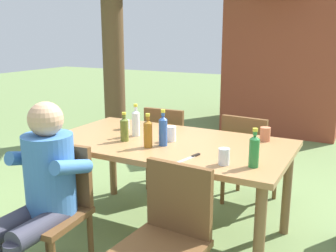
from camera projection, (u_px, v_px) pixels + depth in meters
The scene contains 18 objects.
ground_plane at pixel (168, 232), 3.15m from camera, with size 24.00×24.00×0.00m, color #6B844C.
dining_table at pixel (168, 151), 2.99m from camera, with size 1.85×1.01×0.77m.
chair_near_left at pixel (55, 204), 2.53m from camera, with size 0.47×0.47×0.87m.
chair_far_right at pixel (248, 155), 3.54m from camera, with size 0.48×0.48×0.87m.
chair_far_left at pixel (169, 144), 3.91m from camera, with size 0.46×0.46×0.87m.
chair_near_right at pixel (168, 234), 2.15m from camera, with size 0.47×0.47×0.87m.
person_in_white_shirt at pixel (41, 186), 2.40m from camera, with size 0.47×0.61×1.18m.
bottle_amber at pixel (148, 133), 2.78m from camera, with size 0.06×0.06×0.25m.
bottle_green at pixel (254, 150), 2.37m from camera, with size 0.06×0.06×0.25m.
bottle_clear at pixel (136, 122), 3.10m from camera, with size 0.06×0.06×0.26m.
bottle_blue at pixel (163, 130), 2.82m from camera, with size 0.06×0.06×0.27m.
bottle_olive at pixel (124, 129), 2.95m from camera, with size 0.06×0.06×0.23m.
cup_white at pixel (171, 134), 2.95m from camera, with size 0.08×0.08×0.12m, color white.
cup_terracotta at pixel (265, 134), 2.96m from camera, with size 0.08×0.08×0.11m, color #BC6B47.
cup_steel at pixel (125, 124), 3.33m from camera, with size 0.08×0.08×0.08m, color #B2B7BC.
cup_glass at pixel (224, 157), 2.42m from camera, with size 0.07×0.07×0.11m, color silver.
table_knife at pixel (190, 158), 2.56m from camera, with size 0.07×0.24×0.01m.
brick_kiosk at pixel (291, 39), 6.49m from camera, with size 2.05×2.16×2.84m.
Camera 1 is at (1.33, -2.53, 1.58)m, focal length 41.01 mm.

